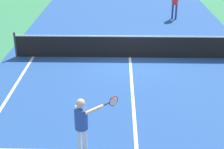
# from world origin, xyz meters

# --- Properties ---
(ground_plane) EXTENTS (60.00, 60.00, 0.00)m
(ground_plane) POSITION_xyz_m (0.00, 0.00, 0.00)
(ground_plane) COLOR #337F51
(court_surface_inbounds) EXTENTS (10.62, 24.40, 0.00)m
(court_surface_inbounds) POSITION_xyz_m (0.00, 0.00, 0.00)
(court_surface_inbounds) COLOR #234C93
(court_surface_inbounds) RESTS_ON ground_plane
(line_center_service) EXTENTS (0.10, 6.40, 0.01)m
(line_center_service) POSITION_xyz_m (0.00, -3.20, 0.00)
(line_center_service) COLOR white
(line_center_service) RESTS_ON ground_plane
(net) EXTENTS (9.73, 0.09, 1.07)m
(net) POSITION_xyz_m (0.00, 0.00, 0.49)
(net) COLOR #33383D
(net) RESTS_ON ground_plane
(player_near) EXTENTS (1.03, 0.73, 1.57)m
(player_near) POSITION_xyz_m (-1.33, -6.51, 0.97)
(player_near) COLOR white
(player_near) RESTS_ON ground_plane
(player_far) EXTENTS (0.38, 0.32, 1.70)m
(player_far) POSITION_xyz_m (2.74, 6.12, 1.05)
(player_far) COLOR navy
(player_far) RESTS_ON ground_plane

